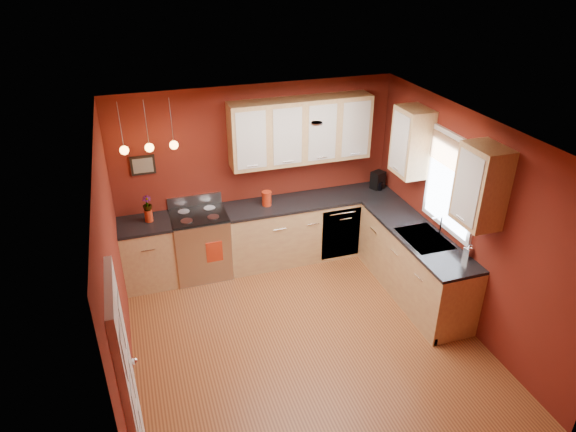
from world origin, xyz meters
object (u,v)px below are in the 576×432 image
object	(u,v)px
red_canister	(267,198)
soap_pump	(469,250)
coffee_maker	(378,181)
gas_range	(201,244)
sink	(424,240)

from	to	relation	value
red_canister	soap_pump	distance (m)	2.79
soap_pump	coffee_maker	bearing A→B (deg)	93.75
coffee_maker	red_canister	bearing A→B (deg)	158.95
red_canister	gas_range	bearing A→B (deg)	-179.79
sink	soap_pump	size ratio (longest dim) A/B	3.75
coffee_maker	soap_pump	distance (m)	2.09
gas_range	soap_pump	bearing A→B (deg)	-35.55
sink	coffee_maker	distance (m)	1.54
gas_range	soap_pump	xyz separation A→B (m)	(2.87, -2.05, 0.55)
soap_pump	sink	bearing A→B (deg)	114.26
gas_range	red_canister	bearing A→B (deg)	0.21
sink	soap_pump	xyz separation A→B (m)	(0.25, -0.55, 0.12)
sink	red_canister	bearing A→B (deg)	137.55
gas_range	coffee_maker	distance (m)	2.80
red_canister	coffee_maker	size ratio (longest dim) A/B	0.78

